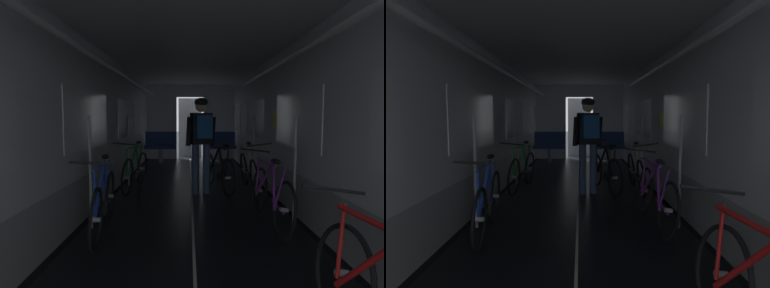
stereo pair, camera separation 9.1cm
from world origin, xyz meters
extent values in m
cube|color=black|center=(-1.41, 3.25, 0.00)|extent=(0.08, 11.50, 0.01)
cube|color=black|center=(1.41, 3.25, 0.00)|extent=(0.08, 11.50, 0.01)
cube|color=beige|center=(0.00, 3.25, 0.00)|extent=(0.03, 11.27, 0.00)
cube|color=#9EA0A5|center=(-1.51, 3.25, 0.30)|extent=(0.12, 11.50, 0.60)
cube|color=silver|center=(-1.51, 3.25, 1.53)|extent=(0.12, 11.50, 1.85)
cube|color=white|center=(-1.45, 2.67, 1.35)|extent=(0.02, 1.90, 0.80)
cube|color=white|center=(-1.45, 5.55, 1.35)|extent=(0.02, 1.90, 0.80)
cube|color=white|center=(-1.45, 8.42, 1.35)|extent=(0.02, 1.90, 0.80)
cube|color=yellow|center=(-1.45, 2.78, 1.35)|extent=(0.01, 0.20, 0.28)
cylinder|color=white|center=(-1.17, 3.25, 2.10)|extent=(0.07, 11.04, 0.07)
cylinder|color=#B7BABF|center=(-1.27, 2.10, 0.70)|extent=(0.04, 0.04, 1.40)
cylinder|color=#B7BABF|center=(-1.27, 4.70, 0.70)|extent=(0.04, 0.04, 1.40)
cube|color=#9EA0A5|center=(1.51, 3.25, 0.30)|extent=(0.12, 11.50, 0.60)
cube|color=silver|center=(1.51, 3.25, 1.53)|extent=(0.12, 11.50, 1.85)
cube|color=white|center=(1.45, 2.67, 1.35)|extent=(0.02, 1.90, 0.80)
cube|color=white|center=(1.45, 5.55, 1.35)|extent=(0.02, 1.90, 0.80)
cube|color=white|center=(1.45, 8.42, 1.35)|extent=(0.02, 1.90, 0.80)
cube|color=yellow|center=(1.45, 3.77, 1.35)|extent=(0.01, 0.20, 0.28)
cylinder|color=white|center=(1.17, 3.25, 2.10)|extent=(0.07, 11.04, 0.07)
cylinder|color=#B7BABF|center=(1.27, 2.10, 0.70)|extent=(0.04, 0.04, 1.40)
cylinder|color=#B7BABF|center=(1.27, 4.70, 0.70)|extent=(0.04, 0.04, 1.40)
cube|color=silver|center=(-0.95, 9.06, 1.23)|extent=(1.00, 0.12, 2.45)
cube|color=silver|center=(0.95, 9.06, 1.23)|extent=(1.00, 0.12, 2.45)
cube|color=silver|center=(0.00, 9.06, 2.25)|extent=(0.90, 0.12, 0.40)
cube|color=#4C4F54|center=(0.00, 9.76, 1.03)|extent=(0.81, 0.04, 2.05)
cube|color=white|center=(0.00, 3.25, 2.51)|extent=(3.14, 11.62, 0.12)
cylinder|color=gray|center=(-0.90, 8.00, 0.22)|extent=(0.12, 0.12, 0.44)
cube|color=#2D4784|center=(-0.90, 8.00, 0.49)|extent=(0.96, 0.44, 0.10)
cube|color=#2D4784|center=(-0.90, 8.19, 0.74)|extent=(0.96, 0.08, 0.40)
torus|color=gray|center=(-1.33, 8.22, 0.94)|extent=(0.14, 0.14, 0.02)
cylinder|color=gray|center=(0.90, 8.00, 0.22)|extent=(0.12, 0.12, 0.44)
cube|color=#2D4784|center=(0.90, 8.00, 0.49)|extent=(0.96, 0.44, 0.10)
cube|color=#2D4784|center=(0.90, 8.19, 0.74)|extent=(0.96, 0.08, 0.40)
torus|color=gray|center=(0.47, 8.22, 0.94)|extent=(0.14, 0.14, 0.02)
torus|color=black|center=(-1.01, 4.78, 0.33)|extent=(0.15, 0.67, 0.67)
cylinder|color=#B2B2B7|center=(-1.01, 4.78, 0.33)|extent=(0.10, 0.06, 0.06)
torus|color=black|center=(-1.13, 3.77, 0.33)|extent=(0.15, 0.67, 0.67)
cylinder|color=#B2B2B7|center=(-1.13, 3.77, 0.33)|extent=(0.10, 0.06, 0.06)
cylinder|color=#1E8438|center=(-1.10, 4.08, 0.55)|extent=(0.13, 0.54, 0.56)
cylinder|color=#1E8438|center=(-1.06, 4.49, 0.55)|extent=(0.04, 0.35, 0.55)
cylinder|color=#1E8438|center=(-1.10, 4.24, 0.82)|extent=(0.13, 0.82, 0.04)
cylinder|color=#1E8438|center=(-1.03, 4.71, 0.58)|extent=(0.07, 0.16, 0.49)
cylinder|color=#1E8438|center=(-1.03, 4.56, 0.31)|extent=(0.07, 0.45, 0.07)
cylinder|color=#1E8438|center=(-1.14, 3.80, 0.58)|extent=(0.05, 0.09, 0.49)
cylinder|color=black|center=(-1.06, 4.33, 0.29)|extent=(0.04, 0.17, 0.17)
ellipsoid|color=black|center=(-1.06, 4.66, 0.88)|extent=(0.12, 0.25, 0.07)
cylinder|color=black|center=(-1.16, 3.78, 0.92)|extent=(0.44, 0.07, 0.05)
torus|color=black|center=(1.03, 1.71, 0.33)|extent=(0.16, 0.68, 0.67)
cylinder|color=#B2B2B7|center=(1.03, 1.71, 0.33)|extent=(0.10, 0.06, 0.06)
torus|color=black|center=(0.96, 2.73, 0.33)|extent=(0.16, 0.68, 0.67)
cylinder|color=#B2B2B7|center=(0.96, 2.73, 0.33)|extent=(0.10, 0.06, 0.06)
cylinder|color=purple|center=(0.96, 2.41, 0.55)|extent=(0.14, 0.54, 0.56)
cylinder|color=purple|center=(0.99, 2.00, 0.55)|extent=(0.08, 0.35, 0.55)
cylinder|color=purple|center=(0.94, 2.26, 0.81)|extent=(0.09, 0.82, 0.04)
cylinder|color=purple|center=(1.00, 1.78, 0.57)|extent=(0.09, 0.16, 0.49)
cylinder|color=purple|center=(1.02, 1.94, 0.31)|extent=(0.05, 0.45, 0.07)
cylinder|color=purple|center=(0.94, 2.70, 0.57)|extent=(0.08, 0.09, 0.49)
cylinder|color=black|center=(1.01, 2.16, 0.29)|extent=(0.04, 0.17, 0.17)
ellipsoid|color=black|center=(0.96, 1.83, 0.87)|extent=(0.11, 0.25, 0.07)
cylinder|color=black|center=(0.89, 2.72, 0.91)|extent=(0.44, 0.05, 0.08)
torus|color=black|center=(1.07, 4.65, 0.33)|extent=(0.12, 0.67, 0.67)
cylinder|color=#B2B2B7|center=(1.07, 4.65, 0.33)|extent=(0.10, 0.05, 0.06)
torus|color=black|center=(1.08, 3.63, 0.33)|extent=(0.12, 0.67, 0.67)
cylinder|color=#B2B2B7|center=(1.08, 3.63, 0.33)|extent=(0.10, 0.05, 0.06)
cylinder|color=silver|center=(1.10, 3.95, 0.55)|extent=(0.11, 0.54, 0.56)
cylinder|color=silver|center=(1.10, 4.36, 0.55)|extent=(0.10, 0.34, 0.55)
cylinder|color=silver|center=(1.13, 4.10, 0.81)|extent=(0.05, 0.82, 0.04)
cylinder|color=silver|center=(1.10, 4.58, 0.57)|extent=(0.08, 0.16, 0.49)
cylinder|color=silver|center=(1.07, 4.43, 0.31)|extent=(0.03, 0.45, 0.07)
cylinder|color=silver|center=(1.11, 3.66, 0.57)|extent=(0.08, 0.09, 0.49)
cylinder|color=black|center=(1.07, 4.20, 0.29)|extent=(0.03, 0.17, 0.17)
ellipsoid|color=black|center=(1.13, 4.53, 0.87)|extent=(0.10, 0.24, 0.07)
cylinder|color=black|center=(1.15, 3.64, 0.91)|extent=(0.44, 0.03, 0.07)
torus|color=black|center=(-1.10, 2.39, 0.33)|extent=(0.14, 0.67, 0.67)
cylinder|color=#B2B2B7|center=(-1.10, 2.39, 0.33)|extent=(0.10, 0.06, 0.05)
torus|color=black|center=(-1.01, 1.37, 0.33)|extent=(0.14, 0.67, 0.67)
cylinder|color=#B2B2B7|center=(-1.01, 1.37, 0.33)|extent=(0.10, 0.06, 0.05)
cylinder|color=#2342B7|center=(-1.05, 1.68, 0.55)|extent=(0.06, 0.54, 0.56)
cylinder|color=#2342B7|center=(-1.09, 2.09, 0.55)|extent=(0.10, 0.34, 0.55)
cylinder|color=#2342B7|center=(-1.08, 1.84, 0.82)|extent=(0.11, 0.82, 0.04)
cylinder|color=#2342B7|center=(-1.11, 2.32, 0.58)|extent=(0.04, 0.17, 0.49)
cylinder|color=#2342B7|center=(-1.08, 2.16, 0.31)|extent=(0.07, 0.45, 0.07)
cylinder|color=#2342B7|center=(-1.02, 1.40, 0.58)|extent=(0.06, 0.09, 0.49)
cylinder|color=black|center=(-1.06, 1.94, 0.29)|extent=(0.04, 0.17, 0.17)
ellipsoid|color=black|center=(-1.12, 2.26, 0.88)|extent=(0.12, 0.25, 0.06)
cylinder|color=black|center=(-1.04, 1.38, 0.92)|extent=(0.44, 0.07, 0.05)
torus|color=black|center=(0.98, 0.19, 0.33)|extent=(0.20, 0.68, 0.67)
cylinder|color=#B2B2B7|center=(0.98, 0.19, 0.33)|extent=(0.10, 0.06, 0.06)
cylinder|color=red|center=(0.98, -0.13, 0.55)|extent=(0.17, 0.53, 0.56)
cylinder|color=red|center=(0.96, -0.28, 0.81)|extent=(0.13, 0.82, 0.04)
cylinder|color=red|center=(0.95, 0.16, 0.57)|extent=(0.09, 0.10, 0.49)
cylinder|color=black|center=(0.90, 0.17, 0.91)|extent=(0.44, 0.07, 0.09)
cylinder|color=#384C75|center=(0.07, 3.93, 0.45)|extent=(0.13, 0.13, 0.90)
cylinder|color=#384C75|center=(0.27, 3.98, 0.45)|extent=(0.13, 0.13, 0.90)
cube|color=black|center=(0.17, 3.96, 1.18)|extent=(0.40, 0.30, 0.56)
cylinder|color=black|center=(-0.05, 3.92, 1.13)|extent=(0.13, 0.21, 0.53)
cylinder|color=black|center=(0.38, 4.03, 1.13)|extent=(0.13, 0.21, 0.53)
sphere|color=beige|center=(0.17, 3.96, 1.58)|extent=(0.21, 0.21, 0.21)
ellipsoid|color=black|center=(0.17, 3.96, 1.65)|extent=(0.30, 0.33, 0.16)
cube|color=#1E5693|center=(0.21, 3.79, 1.22)|extent=(0.31, 0.22, 0.40)
torus|color=black|center=(0.64, 3.72, 0.33)|extent=(0.23, 0.66, 0.67)
cylinder|color=#B2B2B7|center=(0.64, 3.72, 0.33)|extent=(0.10, 0.07, 0.05)
torus|color=black|center=(0.36, 4.70, 0.33)|extent=(0.23, 0.66, 0.67)
cylinder|color=#B2B2B7|center=(0.36, 4.70, 0.33)|extent=(0.10, 0.07, 0.05)
cylinder|color=black|center=(0.45, 4.40, 0.55)|extent=(0.18, 0.53, 0.56)
cylinder|color=black|center=(0.56, 4.00, 0.55)|extent=(0.13, 0.34, 0.55)
cylinder|color=black|center=(0.49, 4.25, 0.82)|extent=(0.26, 0.80, 0.03)
cylinder|color=black|center=(0.62, 3.78, 0.58)|extent=(0.06, 0.17, 0.49)
cylinder|color=black|center=(0.57, 3.93, 0.31)|extent=(0.15, 0.44, 0.07)
cylinder|color=black|center=(0.37, 4.67, 0.58)|extent=(0.06, 0.09, 0.49)
cylinder|color=black|center=(0.51, 4.15, 0.29)|extent=(0.06, 0.17, 0.17)
ellipsoid|color=black|center=(0.61, 3.83, 0.88)|extent=(0.15, 0.26, 0.06)
cylinder|color=black|center=(0.37, 4.69, 0.92)|extent=(0.43, 0.14, 0.03)
camera|label=1|loc=(-0.05, -1.95, 1.38)|focal=30.86mm
camera|label=2|loc=(0.04, -1.95, 1.38)|focal=30.86mm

